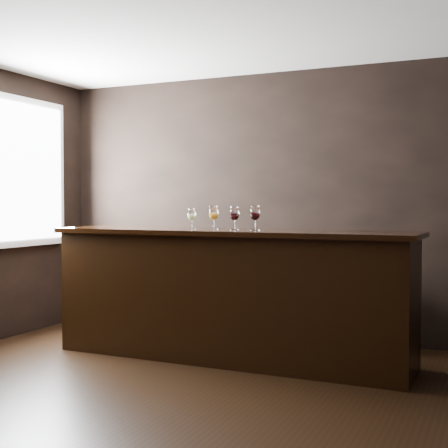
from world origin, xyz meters
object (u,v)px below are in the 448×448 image
at_px(back_bar_shelf, 233,298).
at_px(glass_red_a, 234,214).
at_px(bar_counter, 230,297).
at_px(glass_red_b, 255,214).
at_px(glass_amber, 214,214).
at_px(glass_white, 192,215).

xyz_separation_m(back_bar_shelf, glass_red_a, (0.40, -0.89, 0.92)).
distance_m(bar_counter, glass_red_b, 0.80).
distance_m(glass_amber, glass_red_a, 0.19).
xyz_separation_m(glass_amber, glass_red_b, (0.40, 0.01, 0.00)).
xyz_separation_m(bar_counter, glass_amber, (-0.15, -0.03, 0.75)).
xyz_separation_m(bar_counter, glass_red_a, (0.03, 0.02, 0.75)).
xyz_separation_m(glass_white, glass_amber, (0.23, -0.02, 0.02)).
height_order(glass_white, glass_red_a, glass_red_a).
bearing_deg(glass_white, glass_red_a, 4.21).
xyz_separation_m(glass_red_a, glass_red_b, (0.22, -0.04, 0.01)).
bearing_deg(glass_white, glass_red_b, -0.91).
height_order(glass_amber, glass_red_a, glass_amber).
bearing_deg(glass_red_b, glass_amber, -178.20).
bearing_deg(glass_red_b, bar_counter, 176.16).
height_order(glass_red_a, glass_red_b, glass_red_b).
bearing_deg(glass_red_b, glass_red_a, 169.26).
distance_m(back_bar_shelf, glass_red_a, 1.33).
bearing_deg(glass_red_a, bar_counter, -141.98).
distance_m(bar_counter, glass_amber, 0.77).
height_order(bar_counter, glass_amber, glass_amber).
bearing_deg(glass_red_a, glass_amber, -163.77).
xyz_separation_m(back_bar_shelf, glass_red_b, (0.61, -0.93, 0.92)).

